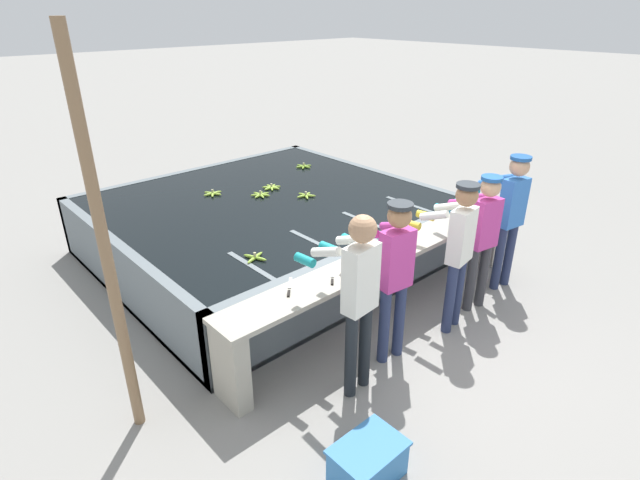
# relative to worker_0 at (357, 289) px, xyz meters

# --- Properties ---
(ground_plane) EXTENTS (80.00, 80.00, 0.00)m
(ground_plane) POSITION_rel_worker_0_xyz_m (1.11, 0.36, -1.06)
(ground_plane) COLOR gray
(ground_plane) RESTS_ON ground
(wash_tank) EXTENTS (4.32, 3.96, 0.83)m
(wash_tank) POSITION_rel_worker_0_xyz_m (1.11, 2.78, -0.65)
(wash_tank) COLOR slate
(wash_tank) RESTS_ON ground
(work_ledge) EXTENTS (4.32, 0.45, 0.83)m
(work_ledge) POSITION_rel_worker_0_xyz_m (1.11, 0.59, -0.47)
(work_ledge) COLOR #A8A393
(work_ledge) RESTS_ON ground
(worker_0) EXTENTS (0.44, 0.73, 1.75)m
(worker_0) POSITION_rel_worker_0_xyz_m (0.00, 0.00, 0.00)
(worker_0) COLOR #1E2328
(worker_0) RESTS_ON ground
(worker_1) EXTENTS (0.46, 0.74, 1.68)m
(worker_1) POSITION_rel_worker_0_xyz_m (0.59, 0.10, -0.04)
(worker_1) COLOR navy
(worker_1) RESTS_ON ground
(worker_2) EXTENTS (0.48, 0.74, 1.68)m
(worker_2) POSITION_rel_worker_0_xyz_m (1.49, -0.01, -0.04)
(worker_2) COLOR navy
(worker_2) RESTS_ON ground
(worker_3) EXTENTS (0.48, 0.74, 1.62)m
(worker_3) POSITION_rel_worker_0_xyz_m (2.05, 0.05, -0.08)
(worker_3) COLOR #38383D
(worker_3) RESTS_ON ground
(worker_4) EXTENTS (0.47, 0.74, 1.70)m
(worker_4) POSITION_rel_worker_0_xyz_m (2.73, 0.10, -0.02)
(worker_4) COLOR navy
(worker_4) RESTS_ON ground
(banana_bunch_floating_0) EXTENTS (0.28, 0.27, 0.08)m
(banana_bunch_floating_0) POSITION_rel_worker_0_xyz_m (0.64, 3.45, -0.21)
(banana_bunch_floating_0) COLOR #9EC642
(banana_bunch_floating_0) RESTS_ON wash_tank
(banana_bunch_floating_1) EXTENTS (0.28, 0.27, 0.08)m
(banana_bunch_floating_1) POSITION_rel_worker_0_xyz_m (1.57, 2.50, -0.21)
(banana_bunch_floating_1) COLOR #93BC3D
(banana_bunch_floating_1) RESTS_ON wash_tank
(banana_bunch_floating_2) EXTENTS (0.28, 0.28, 0.08)m
(banana_bunch_floating_2) POSITION_rel_worker_0_xyz_m (2.45, 3.59, -0.21)
(banana_bunch_floating_2) COLOR #7FAD33
(banana_bunch_floating_2) RESTS_ON wash_tank
(banana_bunch_floating_3) EXTENTS (0.27, 0.27, 0.08)m
(banana_bunch_floating_3) POSITION_rel_worker_0_xyz_m (-0.07, 1.42, -0.21)
(banana_bunch_floating_3) COLOR #8CB738
(banana_bunch_floating_3) RESTS_ON wash_tank
(banana_bunch_floating_4) EXTENTS (0.28, 0.28, 0.08)m
(banana_bunch_floating_4) POSITION_rel_worker_0_xyz_m (1.42, 3.10, -0.21)
(banana_bunch_floating_4) COLOR #9EC642
(banana_bunch_floating_4) RESTS_ON wash_tank
(banana_bunch_floating_5) EXTENTS (0.28, 0.28, 0.08)m
(banana_bunch_floating_5) POSITION_rel_worker_0_xyz_m (1.11, 2.96, -0.21)
(banana_bunch_floating_5) COLOR #93BC3D
(banana_bunch_floating_5) RESTS_ON wash_tank
(banana_bunch_ledge_0) EXTENTS (0.28, 0.28, 0.08)m
(banana_bunch_ledge_0) POSITION_rel_worker_0_xyz_m (2.94, 0.53, -0.21)
(banana_bunch_ledge_0) COLOR #9EC642
(banana_bunch_ledge_0) RESTS_ON work_ledge
(knife_0) EXTENTS (0.26, 0.27, 0.02)m
(knife_0) POSITION_rel_worker_0_xyz_m (0.24, 0.56, -0.22)
(knife_0) COLOR silver
(knife_0) RESTS_ON work_ledge
(knife_1) EXTENTS (0.26, 0.28, 0.02)m
(knife_1) POSITION_rel_worker_0_xyz_m (-0.21, 0.67, -0.22)
(knife_1) COLOR silver
(knife_1) RESTS_ON work_ledge
(crate) EXTENTS (0.55, 0.39, 0.32)m
(crate) POSITION_rel_worker_0_xyz_m (-0.65, -0.77, -0.90)
(crate) COLOR #3375B7
(crate) RESTS_ON ground
(support_post_left) EXTENTS (0.09, 0.09, 3.20)m
(support_post_left) POSITION_rel_worker_0_xyz_m (-1.68, 0.94, 0.54)
(support_post_left) COLOR #846647
(support_post_left) RESTS_ON ground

